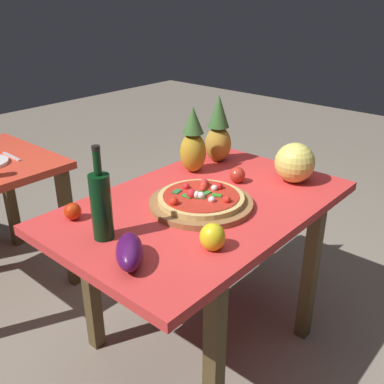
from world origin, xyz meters
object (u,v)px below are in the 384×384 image
(tomato_beside_pepper, at_px, (73,211))
(tomato_by_bottle, at_px, (237,175))
(display_table, at_px, (202,221))
(bell_pepper, at_px, (213,237))
(pineapple_left, at_px, (218,132))
(eggplant, at_px, (129,252))
(pizza_board, at_px, (201,203))
(knife_utensil, at_px, (12,156))
(pineapple_right, at_px, (193,143))
(pizza, at_px, (201,197))
(melon, at_px, (295,163))
(wine_bottle, at_px, (101,205))

(tomato_beside_pepper, bearing_deg, tomato_by_bottle, -20.49)
(display_table, height_order, tomato_by_bottle, tomato_by_bottle)
(bell_pepper, relative_size, tomato_by_bottle, 1.36)
(pineapple_left, xyz_separation_m, bell_pepper, (-0.70, -0.53, -0.11))
(bell_pepper, height_order, tomato_beside_pepper, bell_pepper)
(eggplant, bearing_deg, pizza_board, 11.44)
(display_table, relative_size, pizza_board, 2.95)
(display_table, bearing_deg, tomato_beside_pepper, 148.10)
(display_table, xyz_separation_m, knife_utensil, (-0.26, 1.14, 0.10))
(tomato_beside_pepper, bearing_deg, pineapple_left, -1.49)
(pineapple_right, distance_m, eggplant, 0.85)
(pizza, bearing_deg, knife_utensil, 100.97)
(display_table, bearing_deg, pineapple_left, 30.93)
(melon, height_order, knife_utensil, melon)
(melon, xyz_separation_m, bell_pepper, (-0.72, -0.09, -0.05))
(bell_pepper, xyz_separation_m, eggplant, (-0.25, 0.15, -0.00))
(wine_bottle, relative_size, bell_pepper, 3.51)
(pizza_board, relative_size, wine_bottle, 1.24)
(pineapple_left, bearing_deg, tomato_beside_pepper, 178.51)
(pineapple_left, bearing_deg, bell_pepper, -143.04)
(wine_bottle, height_order, tomato_by_bottle, wine_bottle)
(pineapple_left, xyz_separation_m, tomato_by_bottle, (-0.17, -0.25, -0.12))
(pizza, height_order, eggplant, eggplant)
(pizza_board, distance_m, eggplant, 0.49)
(pizza, bearing_deg, bell_pepper, -132.94)
(pizza, relative_size, eggplant, 1.82)
(melon, height_order, tomato_by_bottle, melon)
(display_table, bearing_deg, bell_pepper, -134.84)
(melon, bearing_deg, pineapple_left, 92.46)
(display_table, relative_size, knife_utensil, 7.17)
(pizza_board, relative_size, eggplant, 2.19)
(melon, distance_m, eggplant, 0.98)
(pizza, bearing_deg, pineapple_left, 30.79)
(pineapple_left, xyz_separation_m, eggplant, (-0.96, -0.38, -0.11))
(knife_utensil, bearing_deg, wine_bottle, -99.45)
(display_table, relative_size, wine_bottle, 3.64)
(melon, bearing_deg, tomato_by_bottle, 134.09)
(pizza, relative_size, melon, 1.93)
(knife_utensil, bearing_deg, pineapple_right, -58.84)
(display_table, xyz_separation_m, melon, (0.46, -0.18, 0.19))
(melon, bearing_deg, pizza_board, 162.16)
(knife_utensil, bearing_deg, bell_pepper, -88.58)
(pineapple_right, bearing_deg, knife_utensil, 119.57)
(pineapple_right, bearing_deg, pizza_board, -134.07)
(bell_pepper, bearing_deg, pineapple_right, 46.43)
(wine_bottle, xyz_separation_m, eggplant, (-0.05, -0.20, -0.09))
(pizza, distance_m, bell_pepper, 0.34)
(pineapple_left, height_order, eggplant, pineapple_left)
(wine_bottle, bearing_deg, tomato_by_bottle, -5.21)
(display_table, bearing_deg, eggplant, -167.13)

